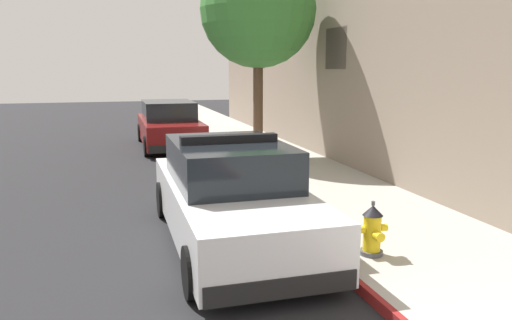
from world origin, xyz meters
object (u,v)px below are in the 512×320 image
at_px(parked_car_silver_ahead, 169,125).
at_px(street_tree, 258,10).
at_px(fire_hydrant, 372,230).
at_px(police_cruiser, 231,196).

bearing_deg(parked_car_silver_ahead, street_tree, -57.35).
bearing_deg(parked_car_silver_ahead, fire_hydrant, -82.43).
bearing_deg(police_cruiser, parked_car_silver_ahead, 89.07).
bearing_deg(parked_car_silver_ahead, police_cruiser, -90.93).
height_order(police_cruiser, street_tree, street_tree).
relative_size(parked_car_silver_ahead, street_tree, 0.84).
bearing_deg(police_cruiser, fire_hydrant, -40.34).
xyz_separation_m(police_cruiser, fire_hydrant, (1.66, -1.41, -0.25)).
height_order(parked_car_silver_ahead, street_tree, street_tree).
xyz_separation_m(parked_car_silver_ahead, fire_hydrant, (1.50, -11.26, -0.25)).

